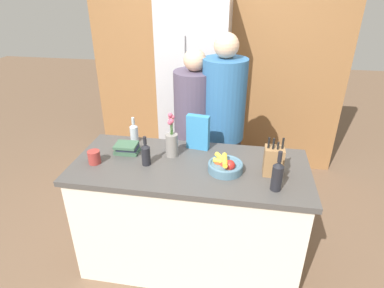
# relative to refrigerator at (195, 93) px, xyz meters

# --- Properties ---
(ground_plane) EXTENTS (14.00, 14.00, 0.00)m
(ground_plane) POSITION_rel_refrigerator_xyz_m (0.19, -1.38, -1.01)
(ground_plane) COLOR brown
(kitchen_island) EXTENTS (1.71, 0.75, 0.93)m
(kitchen_island) POSITION_rel_refrigerator_xyz_m (0.19, -1.38, -0.54)
(kitchen_island) COLOR silver
(kitchen_island) RESTS_ON ground_plane
(back_wall_wood) EXTENTS (2.91, 0.12, 2.60)m
(back_wall_wood) POSITION_rel_refrigerator_xyz_m (0.19, 0.36, 0.29)
(back_wall_wood) COLOR olive
(back_wall_wood) RESTS_ON ground_plane
(refrigerator) EXTENTS (0.70, 0.62, 2.02)m
(refrigerator) POSITION_rel_refrigerator_xyz_m (0.00, 0.00, 0.00)
(refrigerator) COLOR #B7B7BC
(refrigerator) RESTS_ON ground_plane
(fruit_bowl) EXTENTS (0.24, 0.24, 0.12)m
(fruit_bowl) POSITION_rel_refrigerator_xyz_m (0.45, -1.43, -0.03)
(fruit_bowl) COLOR slate
(fruit_bowl) RESTS_ON kitchen_island
(knife_block) EXTENTS (0.13, 0.11, 0.28)m
(knife_block) POSITION_rel_refrigerator_xyz_m (0.77, -1.41, 0.02)
(knife_block) COLOR olive
(knife_block) RESTS_ON kitchen_island
(flower_vase) EXTENTS (0.09, 0.09, 0.35)m
(flower_vase) POSITION_rel_refrigerator_xyz_m (0.03, -1.27, 0.04)
(flower_vase) COLOR gray
(flower_vase) RESTS_ON kitchen_island
(cereal_box) EXTENTS (0.18, 0.09, 0.28)m
(cereal_box) POSITION_rel_refrigerator_xyz_m (0.21, -1.12, 0.06)
(cereal_box) COLOR teal
(cereal_box) RESTS_ON kitchen_island
(coffee_mug) EXTENTS (0.12, 0.10, 0.10)m
(coffee_mug) POSITION_rel_refrigerator_xyz_m (-0.51, -1.47, -0.03)
(coffee_mug) COLOR #99332D
(coffee_mug) RESTS_ON kitchen_island
(book_stack) EXTENTS (0.19, 0.15, 0.08)m
(book_stack) POSITION_rel_refrigerator_xyz_m (-0.32, -1.29, -0.04)
(book_stack) COLOR #3D6047
(book_stack) RESTS_ON kitchen_island
(bottle_oil) EXTENTS (0.07, 0.07, 0.21)m
(bottle_oil) POSITION_rel_refrigerator_xyz_m (-0.33, -1.09, 0.00)
(bottle_oil) COLOR #B2BCC1
(bottle_oil) RESTS_ON kitchen_island
(bottle_vinegar) EXTENTS (0.06, 0.06, 0.22)m
(bottle_vinegar) POSITION_rel_refrigerator_xyz_m (-0.12, -1.43, 0.01)
(bottle_vinegar) COLOR black
(bottle_vinegar) RESTS_ON kitchen_island
(bottle_wine) EXTENTS (0.07, 0.07, 0.27)m
(bottle_wine) POSITION_rel_refrigerator_xyz_m (0.78, -1.59, 0.03)
(bottle_wine) COLOR black
(bottle_wine) RESTS_ON kitchen_island
(person_at_sink) EXTENTS (0.37, 0.37, 1.62)m
(person_at_sink) POSITION_rel_refrigerator_xyz_m (0.11, -0.69, -0.10)
(person_at_sink) COLOR #383842
(person_at_sink) RESTS_ON ground_plane
(person_in_blue) EXTENTS (0.38, 0.38, 1.76)m
(person_in_blue) POSITION_rel_refrigerator_xyz_m (0.37, -0.71, -0.02)
(person_in_blue) COLOR #383842
(person_in_blue) RESTS_ON ground_plane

